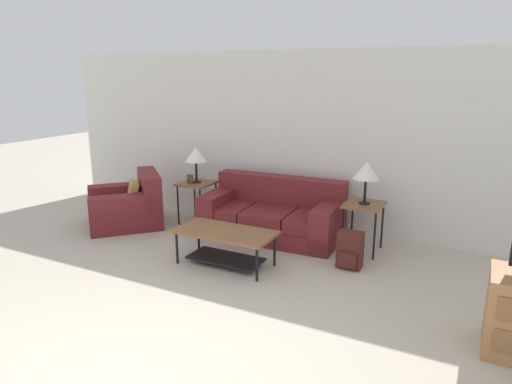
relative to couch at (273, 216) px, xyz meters
name	(u,v)px	position (x,y,z in m)	size (l,w,h in m)	color
wall_back	(316,142)	(0.40, 0.62, 1.01)	(9.08, 0.06, 2.60)	silver
couch	(273,216)	(0.00, 0.00, 0.00)	(1.98, 1.00, 0.82)	maroon
armchair	(128,207)	(-2.19, -0.56, -0.01)	(1.43, 1.44, 0.80)	maroon
coffee_table	(225,240)	(-0.07, -1.20, 0.03)	(1.22, 0.59, 0.44)	brown
side_table_left	(197,187)	(-1.29, 0.00, 0.28)	(0.49, 0.53, 0.65)	brown
side_table_right	(364,209)	(1.30, 0.00, 0.28)	(0.49, 0.53, 0.65)	brown
table_lamp_left	(196,155)	(-1.29, 0.00, 0.78)	(0.33, 0.33, 0.55)	black
table_lamp_right	(366,171)	(1.30, 0.00, 0.78)	(0.33, 0.33, 0.55)	black
backpack	(350,250)	(1.30, -0.60, -0.07)	(0.29, 0.27, 0.45)	#4C1E19
picture_frame	(190,179)	(-1.36, -0.08, 0.42)	(0.10, 0.04, 0.13)	#4C3828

